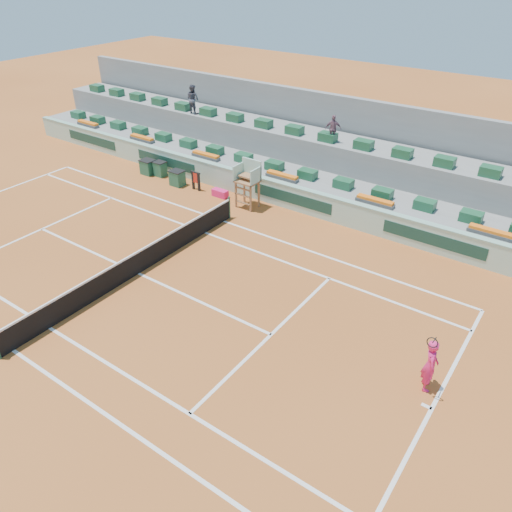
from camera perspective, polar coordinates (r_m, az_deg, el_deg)
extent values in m
plane|color=#9C4D1E|center=(20.52, -13.27, -1.97)|extent=(90.00, 90.00, 0.00)
cube|color=gray|center=(27.45, 3.13, 9.26)|extent=(36.00, 4.00, 1.20)
cube|color=gray|center=(28.47, 4.95, 11.55)|extent=(36.00, 2.40, 2.60)
cube|color=gray|center=(29.50, 6.68, 14.03)|extent=(36.00, 0.40, 4.40)
cube|color=#ED1E68|center=(26.28, -4.13, 7.17)|extent=(0.86, 0.38, 0.38)
imported|color=#454551|center=(31.24, -7.24, 17.38)|extent=(0.84, 0.67, 1.68)
imported|color=#7D5363|center=(26.27, 8.81, 14.16)|extent=(0.89, 0.65, 1.40)
cube|color=white|center=(15.59, 19.45, -16.13)|extent=(0.12, 10.97, 0.01)
cube|color=white|center=(18.24, -26.00, -9.67)|extent=(23.77, 0.12, 0.01)
cube|color=white|center=(23.86, -3.70, 4.00)|extent=(23.77, 0.12, 0.01)
cube|color=white|center=(18.68, -22.51, -7.61)|extent=(23.77, 0.12, 0.01)
cube|color=white|center=(22.95, -5.83, 2.68)|extent=(23.77, 0.12, 0.01)
cube|color=white|center=(25.18, -23.26, 2.86)|extent=(0.12, 8.23, 0.01)
cube|color=white|center=(17.03, 1.74, -8.97)|extent=(0.12, 8.23, 0.01)
cube|color=white|center=(20.52, -13.28, -1.96)|extent=(12.80, 0.12, 0.01)
cube|color=white|center=(15.60, 18.92, -15.94)|extent=(0.30, 0.12, 0.01)
cube|color=black|center=(20.27, -13.43, -0.89)|extent=(0.03, 11.87, 0.92)
cube|color=white|center=(20.02, -13.61, 0.31)|extent=(0.06, 11.87, 0.07)
cylinder|color=#1E4631|center=(23.93, -3.07, 5.56)|extent=(0.10, 0.10, 1.10)
cube|color=#A3CEBA|center=(25.77, 0.47, 7.73)|extent=(36.00, 0.30, 1.20)
cube|color=#83B09C|center=(25.51, 0.47, 9.03)|extent=(36.00, 0.34, 0.06)
cube|color=#153A30|center=(34.28, -18.27, 12.49)|extent=(4.40, 0.02, 0.56)
cube|color=#153A30|center=(29.56, -10.29, 10.58)|extent=(4.40, 0.02, 0.56)
cube|color=#153A30|center=(24.64, 4.09, 6.60)|extent=(4.40, 0.02, 0.56)
cube|color=#153A30|center=(22.27, 19.57, 1.78)|extent=(4.40, 0.02, 0.56)
cube|color=#915E37|center=(24.91, -2.31, 7.02)|extent=(0.08, 0.08, 1.35)
cube|color=#915E37|center=(24.42, -0.62, 6.51)|extent=(0.08, 0.08, 1.35)
cube|color=#915E37|center=(25.42, -1.35, 7.56)|extent=(0.08, 0.08, 1.35)
cube|color=#915E37|center=(24.94, 0.33, 7.07)|extent=(0.08, 0.08, 1.35)
cube|color=#915E37|center=(24.63, -1.01, 8.56)|extent=(1.10, 0.90, 0.08)
cube|color=#A3CEBA|center=(24.72, -0.49, 9.93)|extent=(1.10, 0.08, 1.00)
cube|color=#A3CEBA|center=(24.78, -2.00, 9.59)|extent=(0.06, 0.90, 0.80)
cube|color=#A3CEBA|center=(24.21, -0.01, 9.06)|extent=(0.06, 0.90, 0.80)
cube|color=#915E37|center=(24.61, -0.87, 9.15)|extent=(0.80, 0.60, 0.08)
cube|color=#915E37|center=(24.81, -1.47, 6.09)|extent=(0.90, 0.08, 0.06)
cube|color=#915E37|center=(24.63, -1.48, 6.93)|extent=(0.90, 0.08, 0.06)
cube|color=#915E37|center=(24.49, -1.49, 7.67)|extent=(0.90, 0.08, 0.06)
cube|color=#1B5131|center=(37.21, -19.66, 14.97)|extent=(0.90, 0.60, 0.44)
cube|color=#1B5131|center=(35.65, -17.65, 14.62)|extent=(0.90, 0.60, 0.44)
cube|color=#1B5131|center=(34.14, -15.48, 14.23)|extent=(0.90, 0.60, 0.44)
cube|color=#1B5131|center=(32.68, -13.11, 13.77)|extent=(0.90, 0.60, 0.44)
cube|color=#1B5131|center=(31.27, -10.54, 13.25)|extent=(0.90, 0.60, 0.44)
cube|color=#1B5131|center=(29.94, -7.74, 12.65)|extent=(0.90, 0.60, 0.44)
cube|color=#1B5131|center=(28.68, -4.71, 11.97)|extent=(0.90, 0.60, 0.44)
cube|color=#1B5131|center=(27.51, -1.43, 11.18)|extent=(0.90, 0.60, 0.44)
cube|color=#1B5131|center=(26.44, 2.11, 10.29)|extent=(0.90, 0.60, 0.44)
cube|color=#1B5131|center=(25.48, 5.91, 9.29)|extent=(0.90, 0.60, 0.44)
cube|color=#1B5131|center=(24.65, 9.96, 8.17)|extent=(0.90, 0.60, 0.44)
cube|color=#1B5131|center=(23.96, 14.25, 6.93)|extent=(0.90, 0.60, 0.44)
cube|color=#1B5131|center=(23.42, 18.74, 5.59)|extent=(0.90, 0.60, 0.44)
cube|color=#1B5131|center=(23.03, 23.38, 4.16)|extent=(0.90, 0.60, 0.44)
cube|color=#1B5131|center=(37.97, -17.71, 17.82)|extent=(0.90, 0.60, 0.44)
cube|color=#1B5131|center=(36.44, -15.64, 17.58)|extent=(0.90, 0.60, 0.44)
cube|color=#1B5131|center=(34.96, -13.39, 17.30)|extent=(0.90, 0.60, 0.44)
cube|color=#1B5131|center=(33.53, -10.96, 16.97)|extent=(0.90, 0.60, 0.44)
cube|color=#1B5131|center=(32.17, -8.33, 16.57)|extent=(0.90, 0.60, 0.44)
cube|color=#1B5131|center=(30.87, -5.49, 16.11)|extent=(0.90, 0.60, 0.44)
cube|color=#1B5131|center=(29.65, -2.42, 15.56)|extent=(0.90, 0.60, 0.44)
cube|color=#1B5131|center=(28.52, 0.89, 14.92)|extent=(0.90, 0.60, 0.44)
cube|color=#1B5131|center=(27.49, 4.43, 14.17)|extent=(0.90, 0.60, 0.44)
cube|color=#1B5131|center=(26.57, 8.20, 13.32)|extent=(0.90, 0.60, 0.44)
cube|color=#1B5131|center=(25.77, 12.20, 12.34)|extent=(0.90, 0.60, 0.44)
cube|color=#1B5131|center=(25.11, 16.40, 11.25)|extent=(0.90, 0.60, 0.44)
cube|color=#1B5131|center=(24.59, 20.76, 10.04)|extent=(0.90, 0.60, 0.44)
cube|color=#1B5131|center=(24.23, 25.25, 8.73)|extent=(0.90, 0.60, 0.44)
cube|color=#4E4E4E|center=(35.24, -18.64, 14.02)|extent=(1.80, 0.36, 0.16)
cube|color=orange|center=(35.20, -18.67, 14.24)|extent=(1.70, 0.32, 0.12)
cube|color=#4E4E4E|center=(31.50, -12.88, 12.86)|extent=(1.80, 0.36, 0.16)
cube|color=orange|center=(31.46, -12.91, 13.10)|extent=(1.70, 0.32, 0.12)
cube|color=#4E4E4E|center=(28.16, -5.75, 11.23)|extent=(1.80, 0.36, 0.16)
cube|color=orange|center=(28.11, -5.76, 11.49)|extent=(1.70, 0.32, 0.12)
cube|color=#4E4E4E|center=(25.37, 3.00, 8.97)|extent=(1.80, 0.36, 0.16)
cube|color=orange|center=(25.32, 3.01, 9.26)|extent=(1.70, 0.32, 0.12)
cube|color=#4E4E4E|center=(23.33, 13.43, 5.97)|extent=(1.80, 0.36, 0.16)
cube|color=orange|center=(23.27, 13.48, 6.28)|extent=(1.70, 0.32, 0.12)
cube|color=#4E4E4E|center=(22.25, 25.21, 2.32)|extent=(1.80, 0.36, 0.16)
cube|color=orange|center=(22.19, 25.29, 2.63)|extent=(1.70, 0.32, 0.12)
cube|color=#1B5139|center=(27.80, -8.99, 8.76)|extent=(0.71, 0.61, 0.80)
cube|color=black|center=(27.65, -9.06, 9.56)|extent=(0.75, 0.65, 0.04)
cube|color=#1B5139|center=(29.20, -10.90, 9.72)|extent=(0.62, 0.53, 0.80)
cube|color=black|center=(29.05, -10.98, 10.49)|extent=(0.65, 0.56, 0.04)
cube|color=#1B5139|center=(29.60, -12.25, 9.88)|extent=(0.74, 0.63, 0.80)
cube|color=black|center=(29.45, -12.34, 10.64)|extent=(0.78, 0.68, 0.04)
cube|color=black|center=(27.18, -7.20, 8.58)|extent=(0.11, 0.11, 1.00)
cube|color=black|center=(26.93, -6.55, 8.40)|extent=(0.11, 0.11, 1.00)
cube|color=black|center=(26.86, -6.95, 9.47)|extent=(0.63, 0.08, 0.06)
cube|color=red|center=(26.96, -6.93, 8.86)|extent=(0.46, 0.04, 0.56)
imported|color=#ED1E68|center=(15.54, 19.30, -11.68)|extent=(0.63, 0.75, 1.77)
cylinder|color=black|center=(14.56, 19.73, -9.02)|extent=(0.03, 0.35, 0.09)
torus|color=black|center=(14.35, 19.50, -9.30)|extent=(0.31, 0.08, 0.31)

